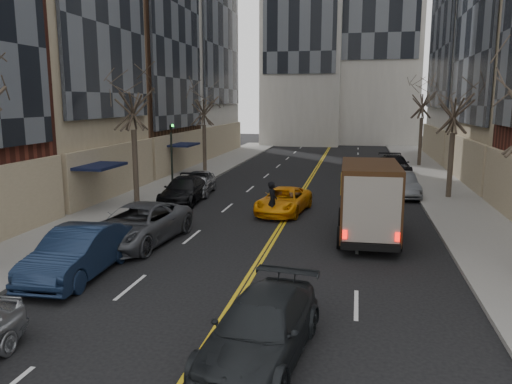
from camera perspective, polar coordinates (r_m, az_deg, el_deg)
sidewalk_left at (r=35.57m, az=-9.02°, el=1.04°), size 4.00×66.00×0.15m
sidewalk_right at (r=33.83m, az=20.89°, el=-0.00°), size 4.00×66.00×0.15m
tree_lf_mid at (r=28.59m, az=-14.01°, el=11.72°), size 3.20×3.20×8.91m
tree_lf_far at (r=40.72m, az=-6.01°, el=10.70°), size 3.20×3.20×8.12m
tree_rt_mid at (r=31.34m, az=21.84°, el=10.37°), size 3.20×3.20×8.32m
tree_rt_far at (r=46.19m, az=18.59°, el=11.08°), size 3.20×3.20×9.11m
traffic_signal at (r=30.01m, az=-9.62°, el=4.58°), size 0.29×0.26×4.70m
ups_truck at (r=21.41m, az=12.74°, el=-1.00°), size 2.57×6.06×3.29m
observer_sedan at (r=11.72m, az=0.59°, el=-15.35°), size 2.59×5.13×1.43m
taxi at (r=26.04m, az=3.16°, el=-1.00°), size 2.77×4.94×1.30m
pedestrian at (r=24.37m, az=1.89°, el=-1.04°), size 0.54×0.75×1.92m
parked_lf_b at (r=17.70m, az=-19.70°, el=-6.55°), size 1.92×5.08×1.65m
parked_lf_c at (r=20.99m, az=-13.34°, el=-3.65°), size 3.16×5.99×1.61m
parked_lf_d at (r=28.90m, az=-8.24°, el=0.20°), size 2.35×5.11×1.45m
parked_lf_e at (r=31.41m, az=-6.60°, el=1.09°), size 2.21×4.51×1.48m
parked_rt_a at (r=31.73m, az=16.21°, el=0.84°), size 2.17×4.68×1.48m
parked_rt_b at (r=35.47m, az=14.17°, el=1.97°), size 2.90×5.72×1.55m
parked_rt_c at (r=41.05m, az=15.51°, el=3.01°), size 2.63×5.45×1.53m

